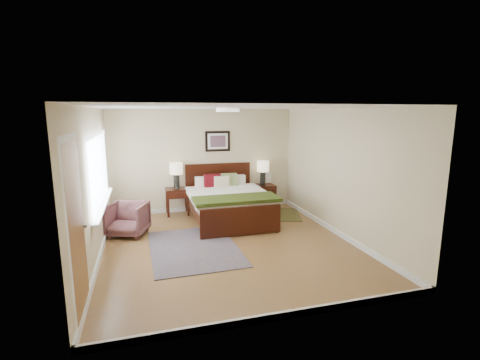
{
  "coord_description": "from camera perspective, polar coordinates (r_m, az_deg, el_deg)",
  "views": [
    {
      "loc": [
        -1.46,
        -5.93,
        2.4
      ],
      "look_at": [
        0.45,
        0.81,
        1.05
      ],
      "focal_mm": 26.0,
      "sensor_mm": 36.0,
      "label": 1
    }
  ],
  "objects": [
    {
      "name": "right_wall",
      "position": [
        7.09,
        16.0,
        1.15
      ],
      "size": [
        0.04,
        5.0,
        2.5
      ],
      "primitive_type": "cube",
      "color": "#C5B38F",
      "rests_on": "ground"
    },
    {
      "name": "floor",
      "position": [
        6.56,
        -1.88,
        -10.56
      ],
      "size": [
        5.0,
        5.0,
        0.0
      ],
      "primitive_type": "plane",
      "color": "brown",
      "rests_on": "ground"
    },
    {
      "name": "front_wall",
      "position": [
        3.9,
        6.98,
        -6.35
      ],
      "size": [
        4.5,
        0.04,
        2.5
      ],
      "primitive_type": "cube",
      "color": "#C5B38F",
      "rests_on": "ground"
    },
    {
      "name": "lamp_left",
      "position": [
        8.34,
        -10.41,
        1.41
      ],
      "size": [
        0.3,
        0.3,
        0.61
      ],
      "color": "black",
      "rests_on": "nightstand_left"
    },
    {
      "name": "window",
      "position": [
        6.74,
        -21.9,
        1.39
      ],
      "size": [
        0.11,
        2.72,
        1.32
      ],
      "color": "silver",
      "rests_on": "left_wall"
    },
    {
      "name": "armchair",
      "position": [
        7.3,
        -17.93,
        -6.13
      ],
      "size": [
        0.91,
        0.92,
        0.66
      ],
      "primitive_type": "imported",
      "rotation": [
        0.0,
        0.0,
        -0.36
      ],
      "color": "brown",
      "rests_on": "ground"
    },
    {
      "name": "bed",
      "position": [
        7.82,
        -1.99,
        -2.92
      ],
      "size": [
        1.76,
        2.14,
        1.15
      ],
      "color": "#341407",
      "rests_on": "ground"
    },
    {
      "name": "ceil_fixture",
      "position": [
        6.1,
        -2.03,
        11.51
      ],
      "size": [
        0.44,
        0.44,
        0.08
      ],
      "color": "white",
      "rests_on": "ceiling"
    },
    {
      "name": "rug_navy",
      "position": [
        8.46,
        7.14,
        -5.6
      ],
      "size": [
        1.06,
        1.31,
        0.01
      ],
      "primitive_type": "cube",
      "rotation": [
        0.0,
        0.0,
        -0.31
      ],
      "color": "black",
      "rests_on": "ground"
    },
    {
      "name": "ceiling",
      "position": [
        6.1,
        -2.03,
        11.84
      ],
      "size": [
        4.5,
        5.0,
        0.02
      ],
      "primitive_type": "cube",
      "color": "white",
      "rests_on": "back_wall"
    },
    {
      "name": "lamp_right",
      "position": [
        8.81,
        3.79,
        1.84
      ],
      "size": [
        0.3,
        0.3,
        0.61
      ],
      "color": "black",
      "rests_on": "nightstand_right"
    },
    {
      "name": "nightstand_right",
      "position": [
        8.92,
        3.77,
        -2.24
      ],
      "size": [
        0.6,
        0.45,
        0.6
      ],
      "color": "#341407",
      "rests_on": "ground"
    },
    {
      "name": "left_wall",
      "position": [
        6.09,
        -22.98,
        -0.86
      ],
      "size": [
        0.04,
        5.0,
        2.5
      ],
      "primitive_type": "cube",
      "color": "#C5B38F",
      "rests_on": "ground"
    },
    {
      "name": "nightstand_left",
      "position": [
        8.43,
        -10.27,
        -2.24
      ],
      "size": [
        0.53,
        0.48,
        0.63
      ],
      "color": "#341407",
      "rests_on": "ground"
    },
    {
      "name": "back_wall",
      "position": [
        8.63,
        -5.96,
        3.2
      ],
      "size": [
        4.5,
        0.04,
        2.5
      ],
      "primitive_type": "cube",
      "color": "#C5B38F",
      "rests_on": "ground"
    },
    {
      "name": "door",
      "position": [
        4.45,
        -25.22,
        -7.56
      ],
      "size": [
        0.06,
        1.0,
        2.18
      ],
      "color": "silver",
      "rests_on": "ground"
    },
    {
      "name": "rug_persian",
      "position": [
        6.45,
        -7.57,
        -10.97
      ],
      "size": [
        1.57,
        2.19,
        0.01
      ],
      "primitive_type": "cube",
      "rotation": [
        0.0,
        0.0,
        0.02
      ],
      "color": "#0E1546",
      "rests_on": "ground"
    },
    {
      "name": "wall_art",
      "position": [
        8.62,
        -3.68,
        6.37
      ],
      "size": [
        0.62,
        0.05,
        0.5
      ],
      "color": "black",
      "rests_on": "back_wall"
    }
  ]
}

